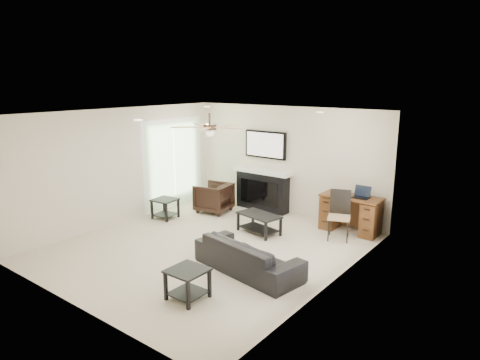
{
  "coord_description": "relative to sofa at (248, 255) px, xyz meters",
  "views": [
    {
      "loc": [
        5.08,
        -5.64,
        3.06
      ],
      "look_at": [
        0.28,
        0.63,
        1.22
      ],
      "focal_mm": 32.0,
      "sensor_mm": 36.0,
      "label": 1
    }
  ],
  "objects": [
    {
      "name": "room_shell",
      "position": [
        -1.04,
        0.47,
        1.41
      ],
      "size": [
        5.5,
        5.54,
        2.52
      ],
      "color": "beige",
      "rests_on": "ground"
    },
    {
      "name": "sofa",
      "position": [
        0.0,
        0.0,
        0.0
      ],
      "size": [
        2.0,
        1.04,
        0.56
      ],
      "primitive_type": "imported",
      "rotation": [
        0.0,
        0.0,
        2.98
      ],
      "color": "black",
      "rests_on": "ground"
    },
    {
      "name": "armchair",
      "position": [
        -2.6,
        2.15,
        0.07
      ],
      "size": [
        0.88,
        0.86,
        0.69
      ],
      "primitive_type": "imported",
      "rotation": [
        0.0,
        0.0,
        -1.4
      ],
      "color": "black",
      "rests_on": "ground"
    },
    {
      "name": "coffee_table",
      "position": [
        -0.9,
        1.6,
        -0.08
      ],
      "size": [
        0.98,
        0.67,
        0.4
      ],
      "primitive_type": "cube",
      "rotation": [
        0.0,
        0.0,
        -0.2
      ],
      "color": "black",
      "rests_on": "ground"
    },
    {
      "name": "end_table_near",
      "position": [
        -0.15,
        -1.25,
        -0.05
      ],
      "size": [
        0.52,
        0.52,
        0.45
      ],
      "primitive_type": "cube",
      "rotation": [
        0.0,
        0.0,
        0.0
      ],
      "color": "black",
      "rests_on": "ground"
    },
    {
      "name": "end_table_left",
      "position": [
        -3.15,
        1.1,
        -0.05
      ],
      "size": [
        0.56,
        0.56,
        0.45
      ],
      "primitive_type": "cube",
      "rotation": [
        0.0,
        0.0,
        0.12
      ],
      "color": "black",
      "rests_on": "ground"
    },
    {
      "name": "fireplace_unit",
      "position": [
        -1.78,
        2.98,
        0.68
      ],
      "size": [
        1.52,
        0.34,
        1.91
      ],
      "primitive_type": "cube",
      "color": "black",
      "rests_on": "ground"
    },
    {
      "name": "desk",
      "position": [
        0.55,
        2.81,
        0.1
      ],
      "size": [
        1.22,
        0.56,
        0.76
      ],
      "primitive_type": "cube",
      "color": "#432510",
      "rests_on": "ground"
    },
    {
      "name": "desk_chair",
      "position": [
        0.55,
        2.26,
        0.21
      ],
      "size": [
        0.55,
        0.56,
        0.97
      ],
      "primitive_type": "cube",
      "rotation": [
        0.0,
        0.0,
        0.37
      ],
      "color": "black",
      "rests_on": "ground"
    },
    {
      "name": "laptop",
      "position": [
        0.75,
        2.79,
        0.6
      ],
      "size": [
        0.33,
        0.24,
        0.23
      ],
      "primitive_type": "cube",
      "color": "black",
      "rests_on": "desk"
    }
  ]
}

